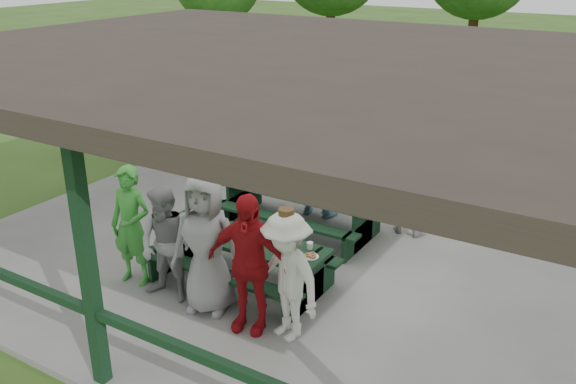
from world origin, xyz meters
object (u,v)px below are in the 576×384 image
Objects in this scene: contestant_green at (131,226)px; spectator_grey at (408,190)px; picnic_table_near at (241,254)px; contestant_white_fedora at (286,276)px; spectator_blue at (259,149)px; pickup_truck at (469,122)px; contestant_grey_left at (166,245)px; spectator_lblue at (320,169)px; contestant_red at (248,263)px; farm_trailer at (305,90)px; picnic_table_far at (297,205)px; contestant_grey_mid at (206,244)px.

contestant_green reaches higher than spectator_grey.
picnic_table_near is 1.62m from contestant_green.
contestant_green is at bearing -161.93° from contestant_white_fedora.
pickup_truck is (2.76, 5.17, -0.25)m from spectator_blue.
spectator_blue is 0.34× the size of pickup_truck.
contestant_grey_left is at bearing -125.30° from picnic_table_near.
spectator_blue reaches higher than spectator_grey.
spectator_lblue is at bearing 131.11° from contestant_white_fedora.
contestant_red is at bearing 104.70° from spectator_lblue.
contestant_white_fedora is at bearing 141.06° from spectator_blue.
contestant_red is at bearing 81.97° from spectator_grey.
contestant_white_fedora reaches higher than pickup_truck.
spectator_lblue reaches higher than pickup_truck.
spectator_lblue is 1.14× the size of spectator_grey.
farm_trailer is (-4.39, 9.53, 0.14)m from picnic_table_near.
contestant_red is (1.35, 0.01, 0.10)m from contestant_grey_left.
spectator_lblue is 7.90m from farm_trailer.
spectator_blue is at bearing 142.27° from picnic_table_far.
pickup_truck is (0.88, 9.22, -0.36)m from contestant_grey_mid.
farm_trailer is at bearing 114.74° from picnic_table_near.
contestant_white_fedora reaches higher than spectator_lblue.
farm_trailer is (-3.02, 10.29, -0.28)m from contestant_green.
contestant_white_fedora is at bearing -0.67° from contestant_grey_left.
contestant_red is at bearing -49.10° from picnic_table_near.
contestant_green is 2.11m from contestant_red.
contestant_grey_left is at bearing 83.99° from spectator_lblue.
contestant_red is (0.74, -0.86, 0.46)m from picnic_table_near.
contestant_grey_left is 3.70m from spectator_lblue.
pickup_truck is (0.90, 8.44, 0.14)m from picnic_table_near.
spectator_lblue is at bearing 78.77° from contestant_grey_mid.
contestant_green is 4.05m from spectator_blue.
contestant_red is (0.96, -2.86, 0.45)m from picnic_table_far.
spectator_blue is (-1.88, 4.04, -0.11)m from contestant_grey_mid.
spectator_blue is at bearing 111.46° from contestant_red.
contestant_grey_mid reaches higher than contestant_white_fedora.
contestant_grey_mid is 0.47× the size of farm_trailer.
contestant_white_fedora is 0.42× the size of farm_trailer.
farm_trailer is (-3.78, 10.40, -0.21)m from contestant_grey_left.
contestant_grey_left reaches higher than pickup_truck.
contestant_green reaches higher than spectator_blue.
contestant_white_fedora is 1.00× the size of spectator_lblue.
pickup_truck is at bearing -104.70° from spectator_blue.
contestant_white_fedora is at bearing -15.28° from contestant_grey_mid.
contestant_grey_mid is 1.25m from contestant_white_fedora.
spectator_blue is (-1.64, 1.27, 0.39)m from picnic_table_far.
spectator_grey is at bearing 64.58° from picnic_table_near.
contestant_green is 1.03× the size of spectator_blue.
contestant_grey_left is at bearing 120.29° from spectator_blue.
contestant_grey_left is (-0.39, -2.86, 0.35)m from picnic_table_far.
contestant_green reaches higher than picnic_table_far.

